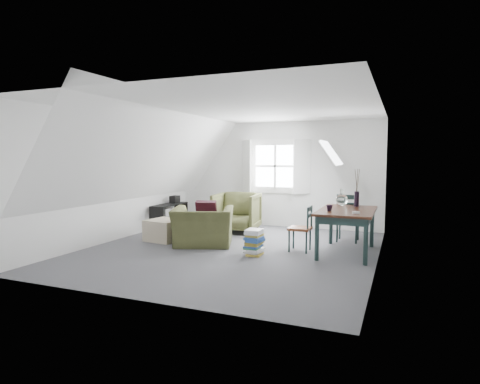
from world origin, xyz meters
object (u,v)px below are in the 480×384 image
at_px(ottoman, 165,230).
at_px(dining_chair_far, 348,217).
at_px(dining_table, 347,215).
at_px(media_shelf, 169,217).
at_px(magazine_stack, 254,242).
at_px(armchair_near, 203,245).
at_px(dining_chair_near, 302,228).
at_px(armchair_far, 237,232).

height_order(ottoman, dining_chair_far, dining_chair_far).
bearing_deg(dining_table, media_shelf, 165.19).
distance_m(ottoman, magazine_stack, 2.12).
bearing_deg(armchair_near, magazine_stack, 143.45).
relative_size(ottoman, media_shelf, 0.57).
xyz_separation_m(ottoman, dining_chair_near, (2.75, 0.12, 0.21)).
relative_size(armchair_near, magazine_stack, 2.52).
distance_m(dining_chair_far, dining_chair_near, 1.31).
relative_size(dining_table, magazine_stack, 3.49).
bearing_deg(dining_chair_near, armchair_far, -118.94).
bearing_deg(magazine_stack, armchair_near, 163.29).
xyz_separation_m(armchair_near, dining_chair_near, (1.84, 0.23, 0.42)).
bearing_deg(magazine_stack, dining_table, 26.43).
bearing_deg(armchair_far, magazine_stack, -65.55).
relative_size(dining_chair_far, dining_chair_near, 1.18).
xyz_separation_m(ottoman, dining_table, (3.51, 0.25, 0.45)).
height_order(media_shelf, magazine_stack, media_shelf).
relative_size(armchair_near, ottoman, 1.75).
xyz_separation_m(armchair_near, dining_chair_far, (2.49, 1.37, 0.49)).
height_order(armchair_near, armchair_far, armchair_far).
xyz_separation_m(dining_chair_far, magazine_stack, (-1.33, -1.72, -0.27)).
relative_size(armchair_far, dining_chair_near, 1.20).
relative_size(media_shelf, magazine_stack, 2.53).
bearing_deg(dining_chair_far, dining_chair_near, 50.76).
bearing_deg(armchair_near, armchair_far, -111.99).
bearing_deg(dining_chair_far, magazine_stack, 42.64).
height_order(dining_chair_far, dining_chair_near, dining_chair_far).
bearing_deg(media_shelf, armchair_far, 1.12).
xyz_separation_m(armchair_far, ottoman, (-0.97, -1.41, 0.21)).
height_order(armchair_near, dining_chair_near, dining_chair_near).
xyz_separation_m(ottoman, dining_chair_far, (3.40, 1.25, 0.28)).
distance_m(armchair_near, dining_table, 2.70).
bearing_deg(armchair_far, armchair_near, -98.15).
bearing_deg(magazine_stack, media_shelf, 148.44).
bearing_deg(dining_table, dining_chair_far, 94.24).
xyz_separation_m(dining_table, media_shelf, (-4.20, 0.98, -0.41)).
relative_size(armchair_near, media_shelf, 0.99).
distance_m(armchair_near, armchair_far, 1.52).
bearing_deg(magazine_stack, armchair_far, 120.45).
height_order(dining_table, media_shelf, dining_table).
distance_m(ottoman, dining_table, 3.54).
bearing_deg(ottoman, dining_chair_far, 20.23).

